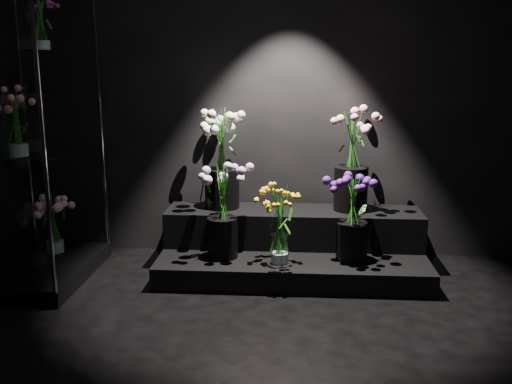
# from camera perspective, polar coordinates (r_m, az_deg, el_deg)

# --- Properties ---
(floor) EXTENTS (4.00, 4.00, 0.00)m
(floor) POSITION_cam_1_polar(r_m,az_deg,el_deg) (3.05, -0.44, -18.12)
(floor) COLOR black
(floor) RESTS_ON ground
(wall_back) EXTENTS (4.00, 0.00, 4.00)m
(wall_back) POSITION_cam_1_polar(r_m,az_deg,el_deg) (4.62, 1.49, 10.74)
(wall_back) COLOR black
(wall_back) RESTS_ON floor
(wall_front) EXTENTS (4.00, 0.00, 4.00)m
(wall_front) POSITION_cam_1_polar(r_m,az_deg,el_deg) (0.66, -14.22, -2.44)
(wall_front) COLOR black
(wall_front) RESTS_ON floor
(display_riser) EXTENTS (1.99, 0.88, 0.44)m
(display_riser) POSITION_cam_1_polar(r_m,az_deg,el_deg) (4.43, 3.70, -5.40)
(display_riser) COLOR black
(display_riser) RESTS_ON floor
(display_case) EXTENTS (0.66, 1.10, 2.41)m
(display_case) POSITION_cam_1_polar(r_m,az_deg,el_deg) (4.33, -21.53, 7.17)
(display_case) COLOR black
(display_case) RESTS_ON floor
(bouquet_orange_bells) EXTENTS (0.36, 0.36, 0.56)m
(bouquet_orange_bells) POSITION_cam_1_polar(r_m,az_deg,el_deg) (4.04, 2.39, -3.17)
(bouquet_orange_bells) COLOR white
(bouquet_orange_bells) RESTS_ON display_riser
(bouquet_lilac) EXTENTS (0.47, 0.47, 0.69)m
(bouquet_lilac) POSITION_cam_1_polar(r_m,az_deg,el_deg) (4.13, -3.40, -1.19)
(bouquet_lilac) COLOR black
(bouquet_lilac) RESTS_ON display_riser
(bouquet_purple) EXTENTS (0.39, 0.39, 0.62)m
(bouquet_purple) POSITION_cam_1_polar(r_m,az_deg,el_deg) (4.14, 9.66, -2.19)
(bouquet_purple) COLOR black
(bouquet_purple) RESTS_ON display_riser
(bouquet_cream_roses) EXTENTS (0.48, 0.48, 0.78)m
(bouquet_cream_roses) POSITION_cam_1_polar(r_m,az_deg,el_deg) (4.46, -3.47, 3.97)
(bouquet_cream_roses) COLOR black
(bouquet_cream_roses) RESTS_ON display_riser
(bouquet_pink_roses) EXTENTS (0.45, 0.45, 0.78)m
(bouquet_pink_roses) POSITION_cam_1_polar(r_m,az_deg,el_deg) (4.43, 9.58, 3.76)
(bouquet_pink_roses) COLOR black
(bouquet_pink_roses) RESTS_ON display_riser
(bouquet_case_pink) EXTENTS (0.33, 0.33, 0.45)m
(bouquet_case_pink) POSITION_cam_1_polar(r_m,az_deg,el_deg) (4.20, -22.83, 6.48)
(bouquet_case_pink) COLOR white
(bouquet_case_pink) RESTS_ON display_case
(bouquet_case_magenta) EXTENTS (0.30, 0.30, 0.38)m
(bouquet_case_magenta) POSITION_cam_1_polar(r_m,az_deg,el_deg) (4.41, -20.81, 15.65)
(bouquet_case_magenta) COLOR white
(bouquet_case_magenta) RESTS_ON display_case
(bouquet_case_base_pink) EXTENTS (0.40, 0.40, 0.47)m
(bouquet_case_base_pink) POSITION_cam_1_polar(r_m,az_deg,el_deg) (4.71, -19.62, -2.74)
(bouquet_case_base_pink) COLOR white
(bouquet_case_base_pink) RESTS_ON display_case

